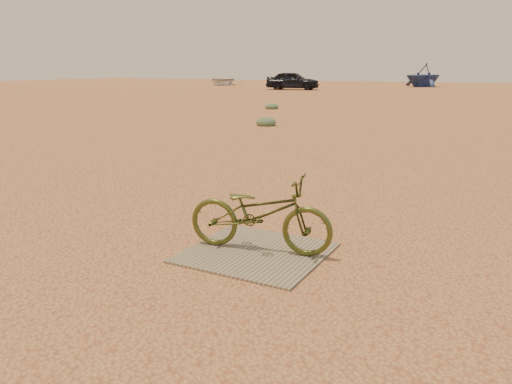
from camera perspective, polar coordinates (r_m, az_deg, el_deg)
The scene contains 8 objects.
ground at distance 5.44m, azimuth 5.03°, elevation -5.46°, with size 120.00×120.00×0.00m, color tan.
plywood_board at distance 5.04m, azimuth -0.00°, elevation -6.92°, with size 1.33×1.29×0.02m, color #85755A.
bicycle at distance 4.95m, azimuth 0.43°, elevation -2.44°, with size 0.51×1.47×0.77m, color #43491A.
car at distance 41.66m, azimuth 4.23°, elevation 12.59°, with size 1.72×4.28×1.46m, color black.
boat_near_left at distance 52.38m, azimuth -3.84°, elevation 12.66°, with size 3.49×4.89×1.01m, color silver.
boat_far_left at distance 49.87m, azimuth 18.58°, elevation 12.56°, with size 3.53×4.10×2.16m, color navy.
kale_a at distance 16.04m, azimuth 1.15°, elevation 7.61°, with size 0.63×0.63×0.35m, color #57734A.
kale_c at distance 22.50m, azimuth 1.81°, elevation 9.48°, with size 0.59×0.59×0.33m, color #57734A.
Camera 1 is at (2.01, -4.72, 1.82)m, focal length 35.00 mm.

